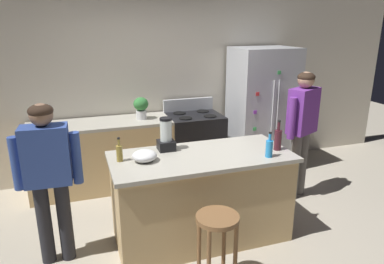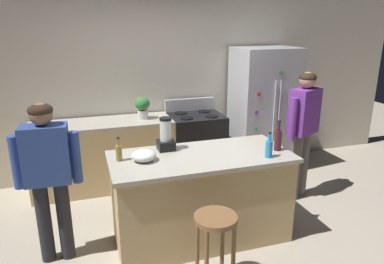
# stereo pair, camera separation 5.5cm
# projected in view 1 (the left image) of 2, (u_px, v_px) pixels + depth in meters

# --- Properties ---
(ground_plane) EXTENTS (14.00, 14.00, 0.00)m
(ground_plane) POSITION_uv_depth(u_px,v_px,m) (201.00, 236.00, 3.82)
(ground_plane) COLOR #B2A893
(back_wall) EXTENTS (8.00, 0.10, 2.70)m
(back_wall) POSITION_uv_depth(u_px,v_px,m) (156.00, 83.00, 5.18)
(back_wall) COLOR beige
(back_wall) RESTS_ON ground_plane
(kitchen_island) EXTENTS (1.82, 0.83, 0.93)m
(kitchen_island) POSITION_uv_depth(u_px,v_px,m) (201.00, 197.00, 3.68)
(kitchen_island) COLOR tan
(kitchen_island) RESTS_ON ground_plane
(back_counter_run) EXTENTS (2.00, 0.64, 0.93)m
(back_counter_run) POSITION_uv_depth(u_px,v_px,m) (107.00, 155.00, 4.84)
(back_counter_run) COLOR tan
(back_counter_run) RESTS_ON ground_plane
(refrigerator) EXTENTS (0.90, 0.73, 1.85)m
(refrigerator) POSITION_uv_depth(u_px,v_px,m) (262.00, 110.00, 5.36)
(refrigerator) COLOR #B7BABF
(refrigerator) RESTS_ON ground_plane
(stove_range) EXTENTS (0.76, 0.65, 1.11)m
(stove_range) POSITION_uv_depth(u_px,v_px,m) (194.00, 145.00, 5.19)
(stove_range) COLOR black
(stove_range) RESTS_ON ground_plane
(person_by_island_left) EXTENTS (0.59, 0.24, 1.54)m
(person_by_island_left) POSITION_uv_depth(u_px,v_px,m) (48.00, 170.00, 3.17)
(person_by_island_left) COLOR #26262B
(person_by_island_left) RESTS_ON ground_plane
(person_by_sink_right) EXTENTS (0.57, 0.37, 1.63)m
(person_by_sink_right) POSITION_uv_depth(u_px,v_px,m) (302.00, 123.00, 4.42)
(person_by_sink_right) COLOR #66605B
(person_by_sink_right) RESTS_ON ground_plane
(bar_stool) EXTENTS (0.36, 0.36, 0.69)m
(bar_stool) POSITION_uv_depth(u_px,v_px,m) (217.00, 233.00, 2.93)
(bar_stool) COLOR brown
(bar_stool) RESTS_ON ground_plane
(potted_plant) EXTENTS (0.20, 0.20, 0.30)m
(potted_plant) POSITION_uv_depth(u_px,v_px,m) (141.00, 107.00, 4.80)
(potted_plant) COLOR silver
(potted_plant) RESTS_ON back_counter_run
(blender_appliance) EXTENTS (0.17, 0.17, 0.34)m
(blender_appliance) POSITION_uv_depth(u_px,v_px,m) (166.00, 137.00, 3.63)
(blender_appliance) COLOR black
(blender_appliance) RESTS_ON kitchen_island
(bottle_vinegar) EXTENTS (0.06, 0.06, 0.24)m
(bottle_vinegar) POSITION_uv_depth(u_px,v_px,m) (119.00, 153.00, 3.35)
(bottle_vinegar) COLOR olive
(bottle_vinegar) RESTS_ON kitchen_island
(bottle_wine) EXTENTS (0.08, 0.08, 0.32)m
(bottle_wine) POSITION_uv_depth(u_px,v_px,m) (278.00, 139.00, 3.65)
(bottle_wine) COLOR #471923
(bottle_wine) RESTS_ON kitchen_island
(bottle_soda) EXTENTS (0.07, 0.07, 0.26)m
(bottle_soda) POSITION_uv_depth(u_px,v_px,m) (269.00, 148.00, 3.46)
(bottle_soda) COLOR #268CD8
(bottle_soda) RESTS_ON kitchen_island
(mixing_bowl) EXTENTS (0.24, 0.24, 0.11)m
(mixing_bowl) POSITION_uv_depth(u_px,v_px,m) (144.00, 156.00, 3.37)
(mixing_bowl) COLOR white
(mixing_bowl) RESTS_ON kitchen_island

